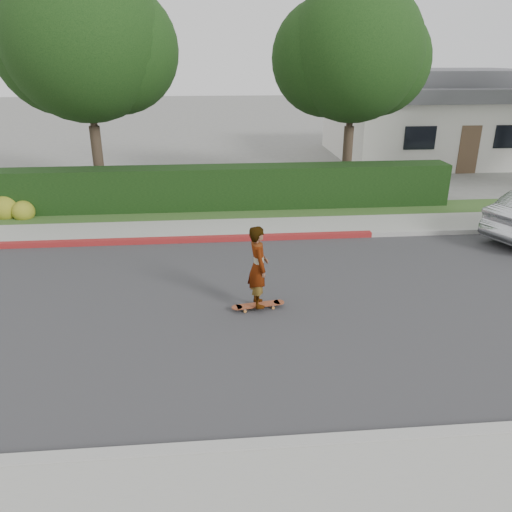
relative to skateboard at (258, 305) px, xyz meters
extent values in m
plane|color=slate|center=(2.70, 0.09, -0.10)|extent=(120.00, 120.00, 0.00)
cube|color=#2D2D30|center=(2.70, 0.09, -0.09)|extent=(60.00, 8.00, 0.01)
cube|color=#9E9E99|center=(2.70, -4.01, -0.02)|extent=(60.00, 0.20, 0.15)
cube|color=#9E9E99|center=(2.70, 4.19, -0.02)|extent=(60.00, 0.20, 0.15)
cube|color=maroon|center=(-2.30, 4.19, -0.02)|extent=(12.00, 0.21, 0.15)
cube|color=gray|center=(2.70, 5.09, -0.04)|extent=(60.00, 1.60, 0.12)
cube|color=#2D4C1E|center=(2.70, 6.69, -0.05)|extent=(60.00, 1.60, 0.10)
cube|color=black|center=(-0.30, 7.29, 0.65)|extent=(15.00, 1.00, 1.50)
sphere|color=#2D4C19|center=(-7.50, 6.89, 0.25)|extent=(0.90, 0.90, 0.90)
sphere|color=#2D4C19|center=(-6.90, 6.69, 0.20)|extent=(0.70, 0.70, 0.70)
cylinder|color=#33261C|center=(-4.80, 8.59, 1.25)|extent=(0.36, 0.36, 2.70)
cylinder|color=#33261C|center=(-4.80, 8.59, 3.28)|extent=(0.24, 0.24, 2.25)
sphere|color=black|center=(-4.80, 8.59, 5.30)|extent=(5.20, 5.20, 5.20)
sphere|color=black|center=(-5.60, 8.99, 5.10)|extent=(4.42, 4.42, 4.42)
sphere|color=black|center=(-3.90, 8.89, 5.00)|extent=(4.16, 4.16, 4.16)
cylinder|color=#33261C|center=(4.20, 9.09, 1.16)|extent=(0.36, 0.36, 2.52)
cylinder|color=#33261C|center=(4.20, 9.09, 3.05)|extent=(0.24, 0.24, 2.10)
sphere|color=black|center=(4.20, 9.09, 4.94)|extent=(4.80, 4.80, 4.80)
sphere|color=black|center=(3.40, 9.49, 4.74)|extent=(4.08, 4.08, 4.08)
sphere|color=black|center=(5.10, 9.39, 4.64)|extent=(3.84, 3.84, 3.84)
cube|color=beige|center=(10.70, 16.09, 1.40)|extent=(10.00, 8.00, 3.00)
cube|color=#4C4C51|center=(10.70, 16.09, 3.20)|extent=(10.60, 8.60, 0.60)
cube|color=#4C4C51|center=(10.70, 16.09, 3.80)|extent=(8.40, 6.40, 0.80)
cube|color=black|center=(8.20, 12.07, 1.50)|extent=(1.40, 0.06, 1.00)
cube|color=brown|center=(10.50, 12.07, 0.95)|extent=(0.90, 0.06, 2.10)
cylinder|color=#BC7533|center=(-0.28, -0.14, -0.06)|extent=(0.07, 0.04, 0.06)
cylinder|color=#BC7533|center=(-0.31, 0.03, -0.06)|extent=(0.07, 0.04, 0.06)
cylinder|color=#BC7533|center=(0.31, -0.03, -0.06)|extent=(0.07, 0.04, 0.06)
cylinder|color=#BC7533|center=(0.28, 0.14, -0.06)|extent=(0.07, 0.04, 0.06)
cube|color=silver|center=(-0.30, -0.05, -0.02)|extent=(0.08, 0.19, 0.03)
cube|color=silver|center=(0.30, 0.05, -0.02)|extent=(0.08, 0.19, 0.03)
cube|color=maroon|center=(0.00, 0.00, 0.01)|extent=(0.93, 0.37, 0.02)
cylinder|color=maroon|center=(-0.45, -0.08, 0.01)|extent=(0.26, 0.26, 0.02)
cylinder|color=maroon|center=(0.45, 0.08, 0.01)|extent=(0.26, 0.26, 0.02)
imported|color=white|center=(0.00, 0.00, 0.87)|extent=(0.48, 0.67, 1.71)
camera|label=1|loc=(-0.87, -9.20, 4.82)|focal=35.00mm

